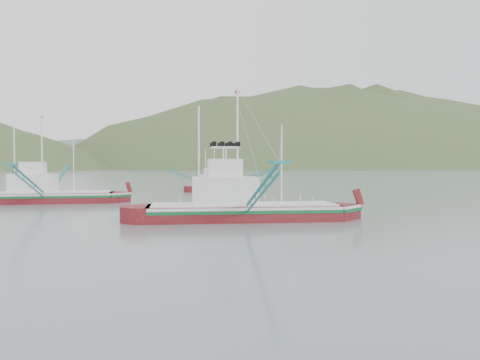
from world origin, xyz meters
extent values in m
plane|color=slate|center=(0.00, 0.00, 0.00)|extent=(1200.00, 1200.00, 0.00)
cube|color=#5D0E12|center=(-1.43, -0.07, 0.22)|extent=(16.73, 6.93, 2.17)
cube|color=silver|center=(-1.43, -0.07, 1.14)|extent=(16.42, 6.96, 0.24)
cube|color=#0D5E2A|center=(-1.43, -0.07, 0.87)|extent=(16.43, 6.98, 0.24)
cube|color=silver|center=(-1.43, -0.07, 1.35)|extent=(15.89, 6.58, 0.13)
cube|color=silver|center=(-3.03, 0.20, 2.49)|extent=(5.91, 4.30, 2.38)
cube|color=silver|center=(-3.03, 0.20, 4.44)|extent=(3.17, 2.81, 1.52)
cylinder|color=white|center=(-1.96, 0.02, 6.17)|extent=(0.17, 0.17, 9.74)
cylinder|color=white|center=(-5.17, 0.55, 5.44)|extent=(0.15, 0.15, 8.28)
cylinder|color=white|center=(1.77, -0.60, 4.71)|extent=(0.13, 0.13, 6.82)
cube|color=#5D0E12|center=(-19.47, 23.25, 0.21)|extent=(16.01, 5.75, 2.09)
cube|color=silver|center=(-19.47, 23.25, 1.10)|extent=(15.71, 5.80, 0.23)
cube|color=#0D5E2A|center=(-19.47, 23.25, 0.84)|extent=(15.71, 5.82, 0.23)
cube|color=silver|center=(-19.47, 23.25, 1.31)|extent=(15.21, 5.46, 0.13)
cube|color=silver|center=(-21.03, 23.41, 2.40)|extent=(5.53, 3.86, 2.30)
cube|color=silver|center=(-21.03, 23.41, 4.28)|extent=(2.93, 2.56, 1.46)
cylinder|color=white|center=(-19.99, 23.30, 5.95)|extent=(0.17, 0.17, 9.40)
cylinder|color=white|center=(-23.11, 23.62, 5.25)|extent=(0.15, 0.15, 7.99)
cylinder|color=white|center=(-16.36, 22.93, 4.54)|extent=(0.13, 0.13, 6.58)
cube|color=#5D0E12|center=(6.57, 44.31, 0.17)|extent=(11.74, 10.71, 1.68)
cube|color=silver|center=(6.57, 44.31, 0.88)|extent=(11.59, 10.60, 0.18)
cube|color=#0D5E2A|center=(6.57, 44.31, 0.67)|extent=(11.60, 10.61, 0.18)
cube|color=silver|center=(6.57, 44.31, 1.05)|extent=(11.15, 10.18, 0.10)
cube|color=silver|center=(5.61, 43.49, 1.93)|extent=(4.93, 4.76, 1.84)
cube|color=silver|center=(5.61, 43.49, 3.44)|extent=(2.85, 2.82, 1.17)
cylinder|color=white|center=(6.25, 44.04, 4.78)|extent=(0.13, 0.13, 7.54)
cylinder|color=white|center=(4.33, 42.41, 4.21)|extent=(0.12, 0.12, 6.41)
cylinder|color=white|center=(8.48, 45.94, 3.65)|extent=(0.10, 0.10, 5.28)
ellipsoid|color=#3C522A|center=(240.00, 430.00, 0.00)|extent=(684.00, 432.00, 306.00)
ellipsoid|color=slate|center=(30.00, 560.00, 0.00)|extent=(960.00, 400.00, 240.00)
camera|label=1|loc=(-12.79, -37.87, 4.81)|focal=35.00mm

